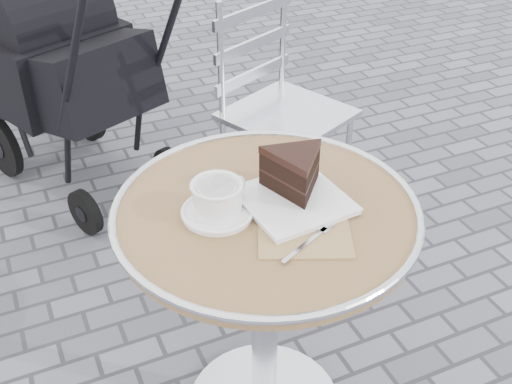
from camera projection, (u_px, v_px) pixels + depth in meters
name	position (u px, v px, depth m)	size (l,w,h in m)	color
cafe_table	(266.00, 263.00, 1.57)	(0.72, 0.72, 0.74)	silver
cappuccino_set	(218.00, 201.00, 1.44)	(0.19, 0.16, 0.08)	white
cake_plate_set	(295.00, 178.00, 1.48)	(0.28, 0.37, 0.12)	#9F7B57
bistro_chair	(268.00, 85.00, 2.41)	(0.54, 0.54, 0.90)	silver
baby_stroller	(62.00, 75.00, 2.65)	(0.83, 1.14, 1.09)	black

